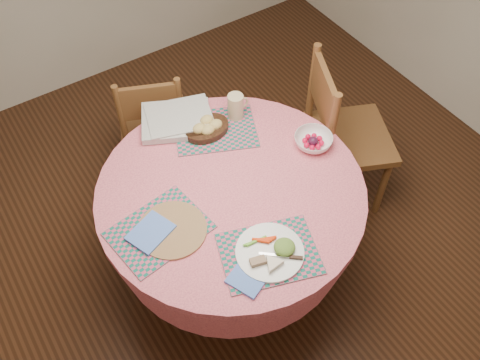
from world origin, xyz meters
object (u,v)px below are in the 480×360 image
object	(u,v)px
wicker_trivet	(172,230)
dinner_plate	(272,251)
chair_right	(341,134)
dining_table	(231,214)
bread_bowl	(207,127)
fruit_bowl	(313,141)
latte_mug	(236,106)
chair_back	(154,122)

from	to	relation	value
wicker_trivet	dinner_plate	world-z (taller)	dinner_plate
chair_right	dinner_plate	size ratio (longest dim) A/B	3.48
dining_table	dinner_plate	distance (m)	0.44
dining_table	bread_bowl	bearing A→B (deg)	75.39
chair_right	wicker_trivet	size ratio (longest dim) A/B	3.32
dinner_plate	bread_bowl	world-z (taller)	bread_bowl
bread_bowl	fruit_bowl	world-z (taller)	bread_bowl
latte_mug	fruit_bowl	distance (m)	0.43
wicker_trivet	latte_mug	size ratio (longest dim) A/B	2.23
latte_mug	fruit_bowl	world-z (taller)	latte_mug
chair_back	dinner_plate	world-z (taller)	chair_back
bread_bowl	fruit_bowl	bearing A→B (deg)	-42.84
wicker_trivet	bread_bowl	world-z (taller)	bread_bowl
dining_table	latte_mug	bearing A→B (deg)	54.03
chair_back	bread_bowl	distance (m)	0.61
wicker_trivet	latte_mug	xyz separation A→B (m)	(0.61, 0.43, 0.07)
dining_table	dinner_plate	size ratio (longest dim) A/B	4.33
dining_table	latte_mug	size ratio (longest dim) A/B	9.20
dining_table	latte_mug	world-z (taller)	latte_mug
chair_right	latte_mug	xyz separation A→B (m)	(-0.54, 0.24, 0.30)
wicker_trivet	bread_bowl	bearing A→B (deg)	44.37
wicker_trivet	latte_mug	world-z (taller)	latte_mug
chair_back	bread_bowl	world-z (taller)	chair_back
chair_right	wicker_trivet	bearing A→B (deg)	123.66
latte_mug	fruit_bowl	bearing A→B (deg)	-60.98
chair_back	wicker_trivet	xyz separation A→B (m)	(-0.35, -0.92, 0.31)
chair_right	latte_mug	world-z (taller)	chair_right
chair_back	wicker_trivet	world-z (taller)	chair_back
bread_bowl	latte_mug	bearing A→B (deg)	4.12
dining_table	latte_mug	distance (m)	0.54
dining_table	fruit_bowl	size ratio (longest dim) A/B	5.32
fruit_bowl	dinner_plate	bearing A→B (deg)	-143.27
dining_table	wicker_trivet	world-z (taller)	wicker_trivet
chair_right	chair_back	xyz separation A→B (m)	(-0.80, 0.73, -0.08)
chair_back	dinner_plate	distance (m)	1.30
wicker_trivet	fruit_bowl	distance (m)	0.82
dinner_plate	bread_bowl	bearing A→B (deg)	79.47
chair_right	fruit_bowl	bearing A→B (deg)	135.49
dinner_plate	fruit_bowl	xyz separation A→B (m)	(0.52, 0.39, 0.01)
bread_bowl	dinner_plate	bearing A→B (deg)	-100.53
dining_table	bread_bowl	world-z (taller)	bread_bowl
dining_table	chair_back	bearing A→B (deg)	89.01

